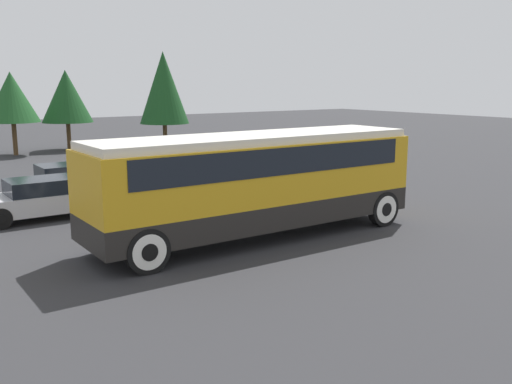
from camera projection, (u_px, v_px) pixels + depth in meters
The scene contains 7 objects.
ground_plane at pixel (256, 238), 16.84m from camera, with size 120.00×120.00×0.00m, color #2D2D30.
tour_bus at pixel (259, 176), 16.54m from camera, with size 10.09×2.63×3.05m.
parked_car_near at pixel (75, 180), 22.65m from camera, with size 4.65×1.91×1.35m.
parked_car_mid at pixel (48, 198), 19.22m from camera, with size 4.40×1.87×1.36m.
tree_left at pixel (11, 97), 35.23m from camera, with size 3.28×3.28×5.16m.
tree_center at pixel (164, 88), 37.06m from camera, with size 3.20×3.20×6.49m.
tree_right at pixel (66, 96), 38.09m from camera, with size 3.36×3.36×5.33m.
Camera 1 is at (-9.30, -13.36, 4.51)m, focal length 40.00 mm.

